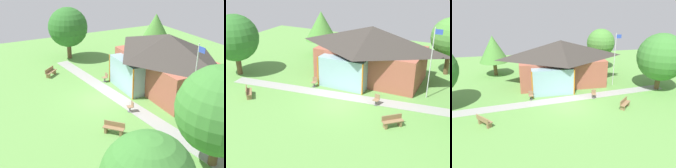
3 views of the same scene
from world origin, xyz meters
TOP-DOWN VIEW (x-y plane):
  - ground_plane at (0.00, 0.00)m, footprint 44.00×44.00m
  - pavilion at (0.16, 6.34)m, footprint 10.51×7.21m
  - footpath at (0.00, 1.56)m, footprint 21.91×3.82m
  - flagpole at (6.00, 4.44)m, footprint 0.64×0.08m
  - bench_mid_right at (4.77, -1.26)m, footprint 1.39×1.35m
  - bench_mid_left at (-7.40, -2.07)m, footprint 1.33×1.41m
  - patio_chair_west at (-3.55, 2.20)m, footprint 0.47×0.47m
  - patio_chair_lawn_spare at (2.67, 1.34)m, footprint 0.51×0.51m
  - tree_behind_pavilion_left at (-7.64, 10.80)m, footprint 3.67×3.67m
  - tree_west_hedge at (-11.85, 1.58)m, footprint 4.49×4.49m

SIDE VIEW (x-z plane):
  - ground_plane at x=0.00m, z-range 0.00..0.00m
  - footpath at x=0.00m, z-range 0.00..0.03m
  - bench_mid_right at x=4.77m, z-range -0.02..0.82m
  - bench_mid_left at x=-7.40m, z-range -0.02..0.82m
  - patio_chair_west at x=-3.55m, z-range -0.01..0.85m
  - patio_chair_lawn_spare at x=2.67m, z-range -0.01..0.85m
  - pavilion at x=0.16m, z-range 0.10..5.13m
  - flagpole at x=6.00m, z-range 0.29..6.23m
  - tree_behind_pavilion_left at x=-7.64m, z-range 0.90..6.04m
  - tree_west_hedge at x=-11.85m, z-range 0.71..6.65m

